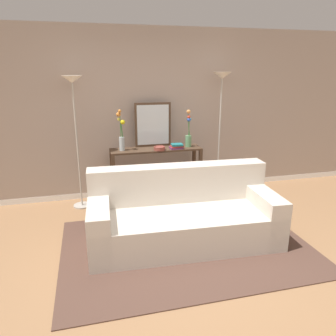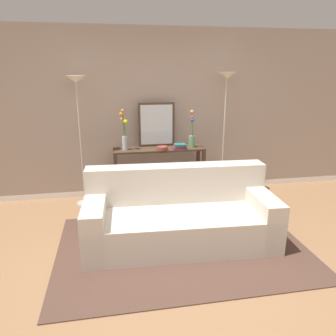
% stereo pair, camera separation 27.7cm
% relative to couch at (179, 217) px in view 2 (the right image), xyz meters
% --- Properties ---
extents(ground_plane, '(16.00, 16.00, 0.02)m').
position_rel_couch_xyz_m(ground_plane, '(-0.02, -0.59, -0.32)').
color(ground_plane, '#936B47').
extents(back_wall, '(12.00, 0.15, 2.64)m').
position_rel_couch_xyz_m(back_wall, '(-0.02, 1.75, 1.01)').
color(back_wall, white).
rests_on(back_wall, ground).
extents(area_rug, '(2.86, 1.96, 0.01)m').
position_rel_couch_xyz_m(area_rug, '(-0.00, -0.16, -0.31)').
color(area_rug, '#51382D').
rests_on(area_rug, ground).
extents(couch, '(2.25, 1.03, 0.88)m').
position_rel_couch_xyz_m(couch, '(0.00, 0.00, 0.00)').
color(couch, beige).
rests_on(couch, ground).
extents(console_table, '(1.41, 0.37, 0.84)m').
position_rel_couch_xyz_m(console_table, '(-0.03, 1.38, 0.27)').
color(console_table, '#473323').
rests_on(console_table, ground).
extents(floor_lamp_left, '(0.28, 0.28, 1.93)m').
position_rel_couch_xyz_m(floor_lamp_left, '(-1.20, 1.36, 1.20)').
color(floor_lamp_left, '#B7B2A8').
rests_on(floor_lamp_left, ground).
extents(floor_lamp_right, '(0.28, 0.28, 1.97)m').
position_rel_couch_xyz_m(floor_lamp_right, '(1.01, 1.36, 1.24)').
color(floor_lamp_right, '#B7B2A8').
rests_on(floor_lamp_right, ground).
extents(wall_mirror, '(0.57, 0.02, 0.69)m').
position_rel_couch_xyz_m(wall_mirror, '(-0.04, 1.53, 0.87)').
color(wall_mirror, '#473323').
rests_on(wall_mirror, console_table).
extents(vase_tall_flowers, '(0.12, 0.10, 0.62)m').
position_rel_couch_xyz_m(vase_tall_flowers, '(-0.56, 1.37, 0.79)').
color(vase_tall_flowers, silver).
rests_on(vase_tall_flowers, console_table).
extents(vase_short_flowers, '(0.10, 0.11, 0.59)m').
position_rel_couch_xyz_m(vase_short_flowers, '(0.49, 1.37, 0.74)').
color(vase_short_flowers, '#669E6B').
rests_on(vase_short_flowers, console_table).
extents(fruit_bowl, '(0.17, 0.17, 0.06)m').
position_rel_couch_xyz_m(fruit_bowl, '(-0.00, 1.26, 0.56)').
color(fruit_bowl, brown).
rests_on(fruit_bowl, console_table).
extents(book_stack, '(0.21, 0.16, 0.08)m').
position_rel_couch_xyz_m(book_stack, '(0.27, 1.28, 0.56)').
color(book_stack, '#6B3360').
rests_on(book_stack, console_table).
extents(book_row_under_console, '(0.34, 0.17, 0.13)m').
position_rel_couch_xyz_m(book_row_under_console, '(-0.43, 1.38, -0.25)').
color(book_row_under_console, '#6B3360').
rests_on(book_row_under_console, ground).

